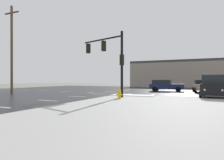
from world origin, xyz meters
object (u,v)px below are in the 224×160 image
sedan_tan (202,86)px  fire_hydrant (119,94)px  sedan_navy (165,85)px  traffic_signal_mast (110,54)px  suv_black (214,86)px  utility_pole_mid (12,48)px

sedan_tan → fire_hydrant: bearing=-30.3°
sedan_tan → sedan_navy: bearing=-100.1°
traffic_signal_mast → fire_hydrant: 4.19m
sedan_navy → suv_black: size_ratio=0.93×
sedan_navy → utility_pole_mid: size_ratio=0.45×
fire_hydrant → utility_pole_mid: 15.34m
suv_black → utility_pole_mid: size_ratio=0.48×
traffic_signal_mast → suv_black: 9.74m
traffic_signal_mast → sedan_navy: (2.89, 11.84, -3.09)m
fire_hydrant → suv_black: suv_black is taller
sedan_navy → sedan_tan: size_ratio=0.98×
sedan_tan → utility_pole_mid: 23.79m
sedan_tan → suv_black: size_ratio=0.95×
traffic_signal_mast → sedan_tan: traffic_signal_mast is taller
traffic_signal_mast → fire_hydrant: size_ratio=7.15×
sedan_navy → utility_pole_mid: utility_pole_mid is taller
sedan_navy → suv_black: (5.66, -8.16, 0.24)m
suv_black → utility_pole_mid: utility_pole_mid is taller
traffic_signal_mast → utility_pole_mid: 12.87m
sedan_navy → traffic_signal_mast: bearing=-106.7°
fire_hydrant → suv_black: 8.82m
fire_hydrant → suv_black: size_ratio=0.16×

